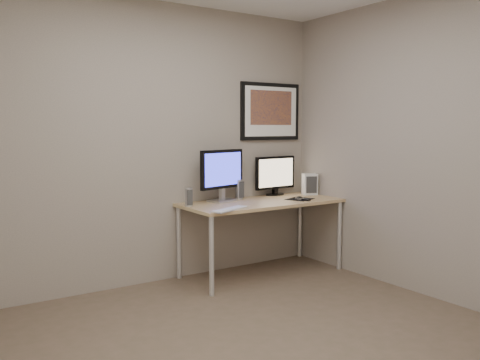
{
  "coord_description": "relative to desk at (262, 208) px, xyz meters",
  "views": [
    {
      "loc": [
        -1.92,
        -2.66,
        1.45
      ],
      "look_at": [
        0.57,
        1.1,
        0.99
      ],
      "focal_mm": 38.0,
      "sensor_mm": 36.0,
      "label": 1
    }
  ],
  "objects": [
    {
      "name": "room",
      "position": [
        -1.0,
        -0.9,
        0.98
      ],
      "size": [
        3.6,
        3.6,
        3.6
      ],
      "color": "white",
      "rests_on": "ground"
    },
    {
      "name": "fan_unit",
      "position": [
        0.72,
        0.1,
        0.18
      ],
      "size": [
        0.18,
        0.16,
        0.23
      ],
      "primitive_type": "cube",
      "rotation": [
        0.0,
        0.0,
        -0.39
      ],
      "color": "silver",
      "rests_on": "desk"
    },
    {
      "name": "monitor_tv",
      "position": [
        0.38,
        0.28,
        0.29
      ],
      "size": [
        0.53,
        0.14,
        0.42
      ],
      "rotation": [
        0.0,
        0.0,
        0.09
      ],
      "color": "black",
      "rests_on": "desk"
    },
    {
      "name": "monitor_large",
      "position": [
        -0.34,
        0.2,
        0.35
      ],
      "size": [
        0.55,
        0.24,
        0.51
      ],
      "rotation": [
        0.0,
        0.0,
        0.25
      ],
      "color": "#B1B1B6",
      "rests_on": "desk"
    },
    {
      "name": "floor",
      "position": [
        -1.0,
        -1.35,
        -0.66
      ],
      "size": [
        3.6,
        3.6,
        0.0
      ],
      "primitive_type": "plane",
      "color": "brown",
      "rests_on": "ground"
    },
    {
      "name": "keyboard",
      "position": [
        -0.56,
        -0.28,
        0.07
      ],
      "size": [
        0.43,
        0.26,
        0.01
      ],
      "primitive_type": "cube",
      "rotation": [
        0.0,
        0.0,
        0.39
      ],
      "color": "silver",
      "rests_on": "desk"
    },
    {
      "name": "mousepad",
      "position": [
        0.4,
        -0.1,
        0.07
      ],
      "size": [
        0.31,
        0.29,
        0.0
      ],
      "primitive_type": "cube",
      "rotation": [
        0.0,
        0.0,
        0.37
      ],
      "color": "black",
      "rests_on": "desk"
    },
    {
      "name": "desk",
      "position": [
        0.0,
        0.0,
        0.0
      ],
      "size": [
        1.6,
        0.7,
        0.73
      ],
      "color": "#976D49",
      "rests_on": "floor"
    },
    {
      "name": "mouse",
      "position": [
        0.37,
        -0.13,
        0.09
      ],
      "size": [
        0.08,
        0.11,
        0.03
      ],
      "primitive_type": "ellipsoid",
      "rotation": [
        0.0,
        0.0,
        -0.3
      ],
      "color": "black",
      "rests_on": "mousepad"
    },
    {
      "name": "speaker_left",
      "position": [
        -0.76,
        0.11,
        0.15
      ],
      "size": [
        0.08,
        0.08,
        0.17
      ],
      "primitive_type": "cylinder",
      "rotation": [
        0.0,
        0.0,
        -0.22
      ],
      "color": "#B1B1B6",
      "rests_on": "desk"
    },
    {
      "name": "remote",
      "position": [
        0.38,
        -0.18,
        0.08
      ],
      "size": [
        0.06,
        0.16,
        0.02
      ],
      "primitive_type": "cube",
      "rotation": [
        0.0,
        0.0,
        0.16
      ],
      "color": "black",
      "rests_on": "desk"
    },
    {
      "name": "framed_art",
      "position": [
        0.35,
        0.33,
        0.96
      ],
      "size": [
        0.75,
        0.04,
        0.6
      ],
      "color": "black",
      "rests_on": "room"
    },
    {
      "name": "speaker_right",
      "position": [
        -0.11,
        0.25,
        0.16
      ],
      "size": [
        0.08,
        0.08,
        0.2
      ],
      "primitive_type": "cylinder",
      "rotation": [
        0.0,
        0.0,
        0.03
      ],
      "color": "#B1B1B6",
      "rests_on": "desk"
    }
  ]
}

